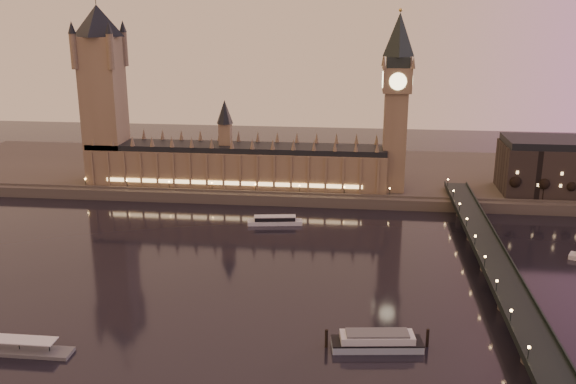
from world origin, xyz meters
name	(u,v)px	position (x,y,z in m)	size (l,w,h in m)	color
ground	(275,278)	(0.00, 0.00, 0.00)	(700.00, 700.00, 0.00)	black
far_embankment	(353,175)	(30.00, 165.00, 3.00)	(560.00, 130.00, 6.00)	#423D35
palace_of_westminster	(236,160)	(-40.12, 120.99, 21.71)	(180.00, 26.62, 52.00)	brown
victoria_tower	(102,85)	(-120.00, 121.00, 65.79)	(31.68, 31.68, 118.00)	brown
big_ben	(397,92)	(53.99, 120.99, 63.95)	(17.68, 17.68, 104.00)	brown
westminster_bridge	(498,276)	(91.61, 0.00, 5.52)	(13.20, 260.00, 15.30)	black
bare_tree_0	(515,185)	(121.74, 109.00, 14.60)	(5.67, 5.67, 11.53)	black
bare_tree_1	(543,186)	(136.55, 109.00, 14.60)	(5.67, 5.67, 11.53)	black
bare_tree_2	(570,187)	(151.36, 109.00, 14.60)	(5.67, 5.67, 11.53)	black
cruise_boat_a	(275,221)	(-9.38, 69.03, 2.03)	(29.46, 10.42, 4.62)	silver
moored_barge	(377,341)	(41.75, -53.69, 2.74)	(35.16, 12.26, 6.49)	#91A5B8
pontoon_pier	(7,348)	(-81.68, -69.84, 1.28)	(44.40, 7.40, 11.84)	#595B5E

